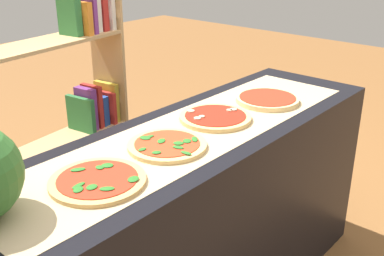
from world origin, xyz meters
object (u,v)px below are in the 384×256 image
object	(u,v)px
pizza_spinach_0	(98,181)
pizza_plain_3	(267,99)
pizza_spinach_1	(167,145)
bookshelf	(69,98)
pizza_mushroom_2	(215,117)

from	to	relation	value
pizza_spinach_0	pizza_plain_3	distance (m)	1.00
pizza_spinach_0	pizza_spinach_1	distance (m)	0.33
pizza_spinach_1	bookshelf	xyz separation A→B (m)	(0.27, 1.00, -0.12)
pizza_mushroom_2	bookshelf	xyz separation A→B (m)	(-0.06, 0.96, -0.12)
pizza_spinach_1	pizza_mushroom_2	bearing A→B (deg)	6.74
pizza_spinach_1	pizza_plain_3	xyz separation A→B (m)	(0.67, -0.01, 0.00)
pizza_spinach_1	pizza_spinach_0	bearing A→B (deg)	-177.13
pizza_spinach_1	pizza_mushroom_2	size ratio (longest dim) A/B	0.96
pizza_spinach_1	pizza_plain_3	size ratio (longest dim) A/B	1.00
pizza_spinach_0	pizza_mushroom_2	world-z (taller)	pizza_mushroom_2
pizza_mushroom_2	pizza_plain_3	distance (m)	0.34
pizza_spinach_1	pizza_plain_3	bearing A→B (deg)	-0.48
pizza_spinach_1	bookshelf	size ratio (longest dim) A/B	0.17
pizza_mushroom_2	pizza_spinach_1	bearing A→B (deg)	-173.26
pizza_mushroom_2	bookshelf	bearing A→B (deg)	93.73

